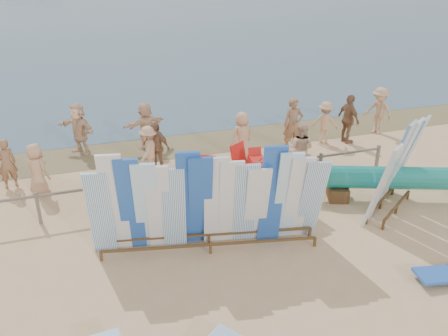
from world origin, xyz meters
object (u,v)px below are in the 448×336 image
object	(u,v)px
beachgoer_8	(301,148)
beachgoer_6	(242,136)
beachgoer_extra_0	(379,111)
beachgoer_4	(156,147)
outrigger_canoe	(410,179)
beachgoer_5	(146,126)
beachgoer_0	(37,169)
beach_chair_left	(204,180)
beachgoer_3	(149,150)
stroller	(256,168)
beachgoer_1	(7,164)
side_surfboard_rack	(395,170)
main_surfboard_rack	(209,204)
vendor_table	(299,206)
beachgoer_9	(325,123)
beachgoer_7	(293,125)
beachgoer_10	(349,119)
beach_chair_right	(243,166)
beachgoer_11	(79,129)

from	to	relation	value
beachgoer_8	beachgoer_6	bearing A→B (deg)	-4.55
beachgoer_extra_0	beachgoer_4	world-z (taller)	beachgoer_extra_0
outrigger_canoe	beachgoer_5	world-z (taller)	beachgoer_5
outrigger_canoe	beachgoer_0	size ratio (longest dim) A/B	4.47
beach_chair_left	beachgoer_8	xyz separation A→B (m)	(3.12, 0.10, 0.56)
beachgoer_3	beachgoer_8	xyz separation A→B (m)	(4.43, -1.48, 0.07)
beach_chair_left	beachgoer_3	distance (m)	2.11
stroller	beachgoer_1	bearing A→B (deg)	173.08
side_surfboard_rack	beachgoer_1	world-z (taller)	side_surfboard_rack
main_surfboard_rack	vendor_table	bearing A→B (deg)	23.46
beachgoer_9	beachgoer_7	distance (m)	1.43
beach_chair_left	beachgoer_10	world-z (taller)	beachgoer_10
beachgoer_8	beachgoer_1	world-z (taller)	beachgoer_8
beachgoer_7	beachgoer_4	bearing A→B (deg)	-165.74
beach_chair_right	beachgoer_11	world-z (taller)	beachgoer_11
beachgoer_7	beachgoer_0	bearing A→B (deg)	-163.63
vendor_table	beachgoer_4	xyz separation A→B (m)	(-2.97, 4.02, 0.43)
side_surfboard_rack	beachgoer_7	xyz separation A→B (m)	(-0.69, 4.62, -0.29)
beach_chair_right	beachgoer_0	xyz separation A→B (m)	(-5.99, 0.61, 0.49)
vendor_table	beachgoer_9	size ratio (longest dim) A/B	0.76
outrigger_canoe	beachgoer_4	xyz separation A→B (m)	(-6.32, 4.05, 0.18)
beachgoer_4	beachgoer_7	distance (m)	4.78
vendor_table	beach_chair_left	size ratio (longest dim) A/B	1.21
beach_chair_left	beachgoer_0	xyz separation A→B (m)	(-4.56, 1.18, 0.49)
beachgoer_0	beachgoer_10	size ratio (longest dim) A/B	0.86
beachgoer_5	beachgoer_1	xyz separation A→B (m)	(-4.34, -1.72, -0.07)
outrigger_canoe	beachgoer_3	xyz separation A→B (m)	(-6.56, 3.97, 0.13)
beach_chair_left	beachgoer_9	xyz separation A→B (m)	(5.10, 2.14, 0.49)
beachgoer_11	beachgoer_7	distance (m)	7.28
outrigger_canoe	beachgoer_10	distance (m)	4.35
beachgoer_9	beachgoer_4	size ratio (longest dim) A/B	0.93
beachgoer_0	beachgoer_6	bearing A→B (deg)	-127.51
beachgoer_0	beachgoer_7	bearing A→B (deg)	-127.78
main_surfboard_rack	beachgoer_10	world-z (taller)	main_surfboard_rack
beachgoer_extra_0	beachgoer_0	distance (m)	12.11
stroller	beachgoer_6	size ratio (longest dim) A/B	0.59
beachgoer_9	beachgoer_0	world-z (taller)	beachgoer_0
beachgoer_7	beachgoer_5	bearing A→B (deg)	171.86
side_surfboard_rack	beach_chair_right	size ratio (longest dim) A/B	2.79
outrigger_canoe	stroller	size ratio (longest dim) A/B	7.22
beachgoer_6	beachgoer_0	bearing A→B (deg)	-10.35
beach_chair_right	beachgoer_10	bearing A→B (deg)	-14.26
side_surfboard_rack	beachgoer_1	distance (m)	10.84
beachgoer_11	beachgoer_9	bearing A→B (deg)	39.60
beachgoer_1	vendor_table	bearing A→B (deg)	131.15
beachgoer_11	beachgoer_5	xyz separation A→B (m)	(2.22, -0.28, -0.05)
beachgoer_0	beachgoer_4	xyz separation A→B (m)	(3.49, 0.47, 0.05)
stroller	beachgoer_8	xyz separation A→B (m)	(1.44, 0.01, 0.46)
beachgoer_9	beachgoer_10	bearing A→B (deg)	-160.51
vendor_table	beachgoer_extra_0	world-z (taller)	beachgoer_extra_0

